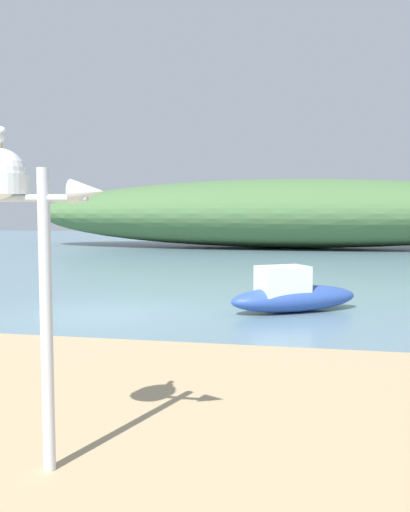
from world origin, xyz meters
name	(u,v)px	position (x,y,z in m)	size (l,w,h in m)	color
ground_plane	(101,314)	(0.00, 0.00, 0.00)	(120.00, 120.00, 0.00)	slate
distant_hill	(285,213)	(3.38, 28.92, 2.61)	(40.31, 11.16, 5.23)	#476B3D
mast_structure	(15,204)	(2.77, -8.94, 2.80)	(1.31, 0.54, 3.14)	silver
seagull_on_radar	(0,135)	(2.62, -8.93, 3.46)	(0.17, 0.30, 0.22)	orange
motorboat_far_left	(292,294)	(5.01, 1.31, 0.48)	(3.80, 2.94, 1.27)	#2D4C9E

